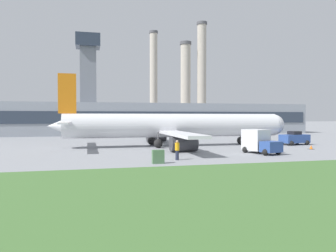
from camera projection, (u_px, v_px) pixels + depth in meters
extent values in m
plane|color=gray|center=(173.00, 146.00, 45.41)|extent=(400.00, 400.00, 0.00)
cube|color=#8C939E|center=(138.00, 119.00, 77.12)|extent=(82.60, 11.51, 7.17)
cube|color=#2D3847|center=(142.00, 117.00, 71.48)|extent=(80.94, 0.16, 2.58)
cube|color=slate|center=(88.00, 91.00, 74.23)|extent=(3.56, 3.56, 19.72)
cube|color=#283342|center=(88.00, 41.00, 73.91)|extent=(5.34, 5.34, 2.85)
cylinder|color=#B2A899|center=(154.00, 81.00, 115.95)|extent=(2.70, 2.70, 33.52)
cylinder|color=#4C4C51|center=(154.00, 32.00, 115.45)|extent=(3.10, 3.10, 0.81)
cylinder|color=#B2A899|center=(186.00, 87.00, 117.90)|extent=(3.58, 3.58, 29.93)
cylinder|color=#4C4C51|center=(186.00, 43.00, 117.46)|extent=(4.11, 4.11, 1.07)
cylinder|color=#B2A899|center=(202.00, 77.00, 118.33)|extent=(3.27, 3.27, 37.20)
cylinder|color=#4C4C51|center=(202.00, 23.00, 117.78)|extent=(3.76, 3.76, 0.98)
cylinder|color=silver|center=(176.00, 125.00, 45.64)|extent=(30.44, 3.24, 3.24)
sphere|color=silver|center=(273.00, 125.00, 49.29)|extent=(3.08, 3.08, 3.08)
cone|color=silver|center=(62.00, 126.00, 41.99)|extent=(3.57, 3.08, 3.08)
cube|color=orange|center=(67.00, 93.00, 42.03)|extent=(2.27, 0.24, 5.15)
cube|color=silver|center=(65.00, 123.00, 38.17)|extent=(1.09, 8.17, 0.20)
cube|color=silver|center=(69.00, 122.00, 46.10)|extent=(1.09, 8.17, 0.20)
cube|color=silver|center=(180.00, 134.00, 38.06)|extent=(2.42, 13.62, 0.36)
cube|color=silver|center=(155.00, 129.00, 52.54)|extent=(2.42, 13.62, 0.36)
cylinder|color=#333338|center=(184.00, 143.00, 37.88)|extent=(3.07, 1.87, 1.87)
cylinder|color=#333338|center=(156.00, 136.00, 52.92)|extent=(3.07, 1.87, 1.87)
cylinder|color=#59595B|center=(241.00, 135.00, 48.06)|extent=(0.20, 0.20, 1.49)
sphere|color=black|center=(241.00, 141.00, 48.08)|extent=(1.18, 1.18, 1.18)
cylinder|color=#59595B|center=(158.00, 138.00, 42.80)|extent=(0.20, 0.20, 1.49)
sphere|color=black|center=(158.00, 143.00, 42.82)|extent=(1.18, 1.18, 1.18)
cylinder|color=#59595B|center=(152.00, 136.00, 47.11)|extent=(0.20, 0.20, 1.49)
sphere|color=black|center=(152.00, 141.00, 47.13)|extent=(1.18, 1.18, 1.18)
cube|color=#2D4C93|center=(294.00, 139.00, 47.63)|extent=(4.31, 2.57, 1.18)
cube|color=black|center=(294.00, 133.00, 47.61)|extent=(1.60, 1.61, 0.50)
sphere|color=black|center=(307.00, 143.00, 47.26)|extent=(0.70, 0.70, 0.70)
sphere|color=black|center=(297.00, 142.00, 49.07)|extent=(0.70, 0.70, 0.70)
sphere|color=black|center=(291.00, 143.00, 46.22)|extent=(0.70, 0.70, 0.70)
sphere|color=black|center=(282.00, 142.00, 48.03)|extent=(0.70, 0.70, 0.70)
cube|color=#2D4C93|center=(271.00, 147.00, 34.95)|extent=(2.30, 2.00, 1.15)
cube|color=silver|center=(256.00, 140.00, 36.98)|extent=(2.59, 3.07, 2.34)
sphere|color=black|center=(265.00, 152.00, 34.42)|extent=(0.70, 0.70, 0.70)
sphere|color=black|center=(278.00, 151.00, 35.32)|extent=(0.70, 0.70, 0.70)
sphere|color=black|center=(245.00, 150.00, 37.15)|extent=(0.70, 0.70, 0.70)
sphere|color=black|center=(258.00, 149.00, 38.04)|extent=(0.70, 0.70, 0.70)
cylinder|color=#23283D|center=(177.00, 155.00, 30.97)|extent=(0.45, 0.45, 0.91)
cylinder|color=#F2A514|center=(177.00, 147.00, 30.95)|extent=(0.56, 0.56, 0.72)
sphere|color=tan|center=(177.00, 142.00, 30.93)|extent=(0.25, 0.25, 0.25)
cube|color=black|center=(311.00, 149.00, 41.20)|extent=(0.61, 0.61, 0.03)
cone|color=orange|center=(311.00, 147.00, 41.19)|extent=(0.43, 0.43, 0.52)
cube|color=black|center=(277.00, 146.00, 45.71)|extent=(0.50, 0.50, 0.03)
cone|color=orange|center=(277.00, 144.00, 45.70)|extent=(0.36, 0.36, 0.59)
cube|color=#4C724C|center=(158.00, 157.00, 28.59)|extent=(1.04, 0.51, 1.20)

